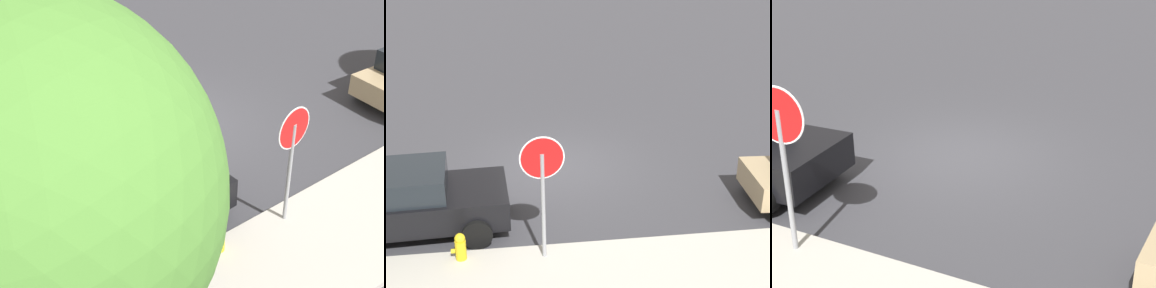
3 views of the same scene
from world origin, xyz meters
TOP-DOWN VIEW (x-y plane):
  - ground_plane at (0.00, 0.00)m, footprint 60.00×60.00m
  - stop_sign at (0.64, 4.41)m, footprint 0.86×0.08m

SIDE VIEW (x-z plane):
  - ground_plane at x=0.00m, z-range 0.00..0.00m
  - stop_sign at x=0.64m, z-range 0.54..3.27m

